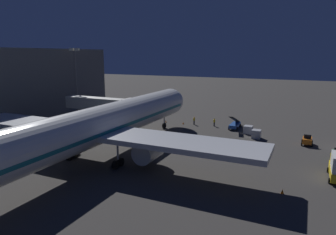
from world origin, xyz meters
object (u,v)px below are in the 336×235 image
Objects in this scene: baggage_tug_lead at (307,141)px; baggage_container_mid_row at (256,134)px; traffic_cone_nose_port at (183,123)px; traffic_cone_wingtip_svc_side at (282,191)px; baggage_container_far_row at (248,130)px; belt_loader at (235,125)px; traffic_cone_nose_starboard at (166,121)px; ground_crew_by_belt_loader at (214,122)px; jet_bridge at (109,105)px; airliner_at_gate at (91,129)px; ground_crew_near_nose_gear at (194,120)px; apron_floodlight_mast at (76,77)px.

baggage_tug_lead reaches higher than baggage_container_mid_row.
traffic_cone_wingtip_svc_side is (-23.87, 28.36, 0.00)m from traffic_cone_nose_port.
belt_loader is at bearing -42.56° from baggage_container_far_row.
traffic_cone_wingtip_svc_side is at bearing 134.91° from traffic_cone_nose_starboard.
jet_bridge is at bearing 33.60° from ground_crew_by_belt_loader.
ground_crew_near_nose_gear is at bearing -98.62° from airliner_at_gate.
ground_crew_near_nose_gear reaches higher than traffic_cone_nose_port.
apron_floodlight_mast is 43.85m from baggage_container_far_row.
baggage_container_far_row is 0.94× the size of ground_crew_by_belt_loader.
baggage_container_far_row is at bearing 173.37° from traffic_cone_nose_starboard.
baggage_container_mid_row is at bearing 148.17° from ground_crew_by_belt_loader.
airliner_at_gate is 36.88m from apron_floodlight_mast.
baggage_tug_lead is at bearing 175.60° from baggage_container_mid_row.
apron_floodlight_mast reaches higher than belt_loader.
airliner_at_gate is at bearing 134.19° from apron_floodlight_mast.
traffic_cone_nose_starboard is (-7.74, -11.69, -5.16)m from jet_bridge.
apron_floodlight_mast is 9.64× the size of ground_crew_by_belt_loader.
ground_crew_by_belt_loader is at bearing -106.74° from airliner_at_gate.
ground_crew_by_belt_loader is 3.25× the size of traffic_cone_wingtip_svc_side.
apron_floodlight_mast is at bearing 6.33° from belt_loader.
apron_floodlight_mast is 31.71m from ground_crew_near_nose_gear.
apron_floodlight_mast is 31.33× the size of traffic_cone_nose_starboard.
jet_bridge is at bearing 56.50° from traffic_cone_nose_starboard.
traffic_cone_nose_starboard is at bearing -171.55° from apron_floodlight_mast.
baggage_container_far_row reaches higher than traffic_cone_nose_starboard.
baggage_tug_lead is at bearing -95.68° from traffic_cone_wingtip_svc_side.
baggage_container_mid_row is at bearing -167.63° from jet_bridge.
traffic_cone_wingtip_svc_side is at bearing 126.45° from ground_crew_near_nose_gear.
belt_loader reaches higher than traffic_cone_nose_port.
baggage_tug_lead is at bearing -171.45° from jet_bridge.
airliner_at_gate is 32.76m from baggage_container_far_row.
traffic_cone_wingtip_svc_side is at bearing 108.50° from baggage_container_far_row.
baggage_tug_lead is 22.54m from traffic_cone_wingtip_svc_side.
baggage_container_mid_row is 11.96m from ground_crew_by_belt_loader.
baggage_container_mid_row is at bearing -128.46° from airliner_at_gate.
jet_bridge is at bearing 27.87° from belt_loader.
jet_bridge is at bearing 152.14° from apron_floodlight_mast.
ground_crew_near_nose_gear is (-30.11, -4.16, -9.05)m from apron_floodlight_mast.
ground_crew_by_belt_loader is (4.64, -0.15, 0.14)m from belt_loader.
baggage_container_mid_row reaches higher than traffic_cone_nose_starboard.
baggage_tug_lead is 11.56m from baggage_container_far_row.
traffic_cone_nose_port is (-2.20, -29.69, -5.05)m from airliner_at_gate.
traffic_cone_wingtip_svc_side is at bearing 84.32° from baggage_tug_lead.
ground_crew_by_belt_loader is at bearing -22.34° from baggage_container_far_row.
belt_loader reaches higher than baggage_container_far_row.
airliner_at_gate is 30.20m from traffic_cone_nose_port.
traffic_cone_wingtip_svc_side is (-36.01, 16.67, -5.16)m from jet_bridge.
apron_floodlight_mast is at bearing 7.12° from traffic_cone_nose_port.
ground_crew_by_belt_loader is (19.06, -6.99, 0.20)m from baggage_tug_lead.
belt_loader is 8.28m from baggage_container_mid_row.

